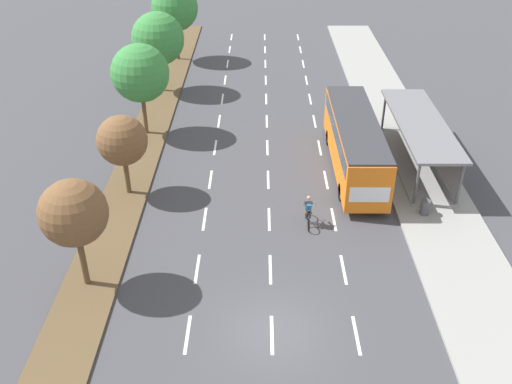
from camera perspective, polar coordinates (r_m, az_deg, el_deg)
ground_plane at (r=24.20m, az=1.61°, el=-13.93°), size 140.00×140.00×0.00m
median_strip at (r=41.46m, az=-10.52°, el=6.61°), size 2.60×52.00×0.12m
sidewalk_right at (r=41.89m, az=13.95°, el=6.48°), size 4.50×52.00×0.15m
lane_divider_left at (r=39.82m, az=-3.94°, el=5.91°), size 0.14×48.68×0.01m
lane_divider_center at (r=39.72m, az=1.13°, el=5.91°), size 0.14×48.68×0.01m
lane_divider_right at (r=39.92m, az=6.18°, el=5.87°), size 0.14×48.68×0.01m
bus_shelter at (r=36.30m, az=16.51°, el=5.20°), size 2.90×10.56×2.86m
bus at (r=34.76m, az=9.97°, el=5.24°), size 2.54×11.29×3.37m
cyclist at (r=29.83m, az=5.31°, el=-2.03°), size 0.46×1.82×1.71m
median_tree_nearest at (r=25.16m, az=-17.98°, el=-2.06°), size 2.97×2.97×5.34m
median_tree_second at (r=31.93m, az=-13.39°, el=5.08°), size 2.82×2.82×4.73m
median_tree_third at (r=38.76m, az=-11.64°, el=11.68°), size 3.87×3.87×6.25m
median_tree_fourth at (r=46.20m, az=-9.89°, el=15.02°), size 4.12×4.12×6.31m
median_tree_fifth at (r=53.61m, az=-8.22°, el=17.98°), size 4.19×4.19×6.82m
trash_bin at (r=31.83m, az=16.74°, el=-1.48°), size 0.52×0.52×0.85m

